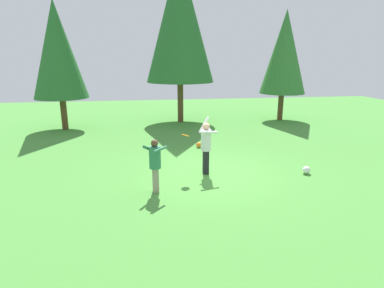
{
  "coord_description": "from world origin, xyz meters",
  "views": [
    {
      "loc": [
        -2.17,
        -10.17,
        3.88
      ],
      "look_at": [
        -0.62,
        0.14,
        1.05
      ],
      "focal_mm": 30.1,
      "sensor_mm": 36.0,
      "label": 1
    }
  ],
  "objects_px": {
    "person_thrower": "(206,144)",
    "tree_far_left": "(57,50)",
    "ball_white": "(306,170)",
    "person_catcher": "(155,162)",
    "frisbee": "(186,135)",
    "tree_far_right": "(284,53)",
    "ball_orange": "(199,145)",
    "tree_center": "(180,19)"
  },
  "relations": [
    {
      "from": "frisbee",
      "to": "person_thrower",
      "type": "bearing_deg",
      "value": 10.87
    },
    {
      "from": "frisbee",
      "to": "tree_far_right",
      "type": "bearing_deg",
      "value": 51.37
    },
    {
      "from": "person_catcher",
      "to": "tree_far_right",
      "type": "bearing_deg",
      "value": 2.77
    },
    {
      "from": "frisbee",
      "to": "tree_far_left",
      "type": "height_order",
      "value": "tree_far_left"
    },
    {
      "from": "person_catcher",
      "to": "frisbee",
      "type": "height_order",
      "value": "person_catcher"
    },
    {
      "from": "person_catcher",
      "to": "frisbee",
      "type": "distance_m",
      "value": 1.64
    },
    {
      "from": "person_thrower",
      "to": "tree_far_left",
      "type": "distance_m",
      "value": 10.76
    },
    {
      "from": "tree_far_right",
      "to": "ball_orange",
      "type": "bearing_deg",
      "value": -137.85
    },
    {
      "from": "tree_center",
      "to": "ball_orange",
      "type": "bearing_deg",
      "value": -88.78
    },
    {
      "from": "tree_far_left",
      "to": "tree_far_right",
      "type": "relative_size",
      "value": 1.02
    },
    {
      "from": "tree_far_left",
      "to": "tree_center",
      "type": "height_order",
      "value": "tree_center"
    },
    {
      "from": "person_catcher",
      "to": "tree_far_left",
      "type": "relative_size",
      "value": 0.24
    },
    {
      "from": "person_catcher",
      "to": "tree_far_right",
      "type": "height_order",
      "value": "tree_far_right"
    },
    {
      "from": "tree_far_right",
      "to": "tree_center",
      "type": "bearing_deg",
      "value": 176.77
    },
    {
      "from": "person_catcher",
      "to": "ball_orange",
      "type": "distance_m",
      "value": 5.11
    },
    {
      "from": "frisbee",
      "to": "tree_far_left",
      "type": "distance_m",
      "value": 10.36
    },
    {
      "from": "ball_orange",
      "to": "tree_far_right",
      "type": "relative_size",
      "value": 0.03
    },
    {
      "from": "frisbee",
      "to": "ball_orange",
      "type": "height_order",
      "value": "frisbee"
    },
    {
      "from": "ball_orange",
      "to": "tree_far_left",
      "type": "relative_size",
      "value": 0.03
    },
    {
      "from": "tree_far_left",
      "to": "tree_center",
      "type": "relative_size",
      "value": 0.71
    },
    {
      "from": "person_catcher",
      "to": "tree_far_left",
      "type": "xyz_separation_m",
      "value": [
        -4.62,
        9.38,
        3.27
      ]
    },
    {
      "from": "frisbee",
      "to": "ball_white",
      "type": "relative_size",
      "value": 1.39
    },
    {
      "from": "tree_center",
      "to": "tree_far_right",
      "type": "bearing_deg",
      "value": -3.23
    },
    {
      "from": "person_catcher",
      "to": "frisbee",
      "type": "bearing_deg",
      "value": -0.0
    },
    {
      "from": "person_catcher",
      "to": "frisbee",
      "type": "xyz_separation_m",
      "value": [
        1.05,
        1.17,
        0.47
      ]
    },
    {
      "from": "frisbee",
      "to": "tree_far_right",
      "type": "xyz_separation_m",
      "value": [
        7.21,
        9.02,
        2.72
      ]
    },
    {
      "from": "frisbee",
      "to": "tree_far_right",
      "type": "relative_size",
      "value": 0.06
    },
    {
      "from": "person_thrower",
      "to": "ball_orange",
      "type": "distance_m",
      "value": 3.44
    },
    {
      "from": "person_catcher",
      "to": "ball_orange",
      "type": "bearing_deg",
      "value": 17.48
    },
    {
      "from": "ball_white",
      "to": "tree_center",
      "type": "xyz_separation_m",
      "value": [
        -3.22,
        9.77,
        5.81
      ]
    },
    {
      "from": "tree_far_left",
      "to": "tree_center",
      "type": "distance_m",
      "value": 6.89
    },
    {
      "from": "tree_far_left",
      "to": "ball_white",
      "type": "bearing_deg",
      "value": -41.33
    },
    {
      "from": "ball_white",
      "to": "tree_far_right",
      "type": "xyz_separation_m",
      "value": [
        3.08,
        9.41,
        4.0
      ]
    },
    {
      "from": "ball_orange",
      "to": "tree_far_right",
      "type": "distance_m",
      "value": 9.25
    },
    {
      "from": "ball_orange",
      "to": "tree_center",
      "type": "distance_m",
      "value": 8.33
    },
    {
      "from": "frisbee",
      "to": "tree_center",
      "type": "relative_size",
      "value": 0.04
    },
    {
      "from": "tree_far_left",
      "to": "person_catcher",
      "type": "bearing_deg",
      "value": -63.79
    },
    {
      "from": "ball_orange",
      "to": "ball_white",
      "type": "bearing_deg",
      "value": -51.03
    },
    {
      "from": "tree_center",
      "to": "tree_far_right",
      "type": "distance_m",
      "value": 6.57
    },
    {
      "from": "frisbee",
      "to": "ball_orange",
      "type": "distance_m",
      "value": 3.81
    },
    {
      "from": "ball_white",
      "to": "tree_far_left",
      "type": "bearing_deg",
      "value": 138.67
    },
    {
      "from": "ball_orange",
      "to": "tree_center",
      "type": "height_order",
      "value": "tree_center"
    }
  ]
}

